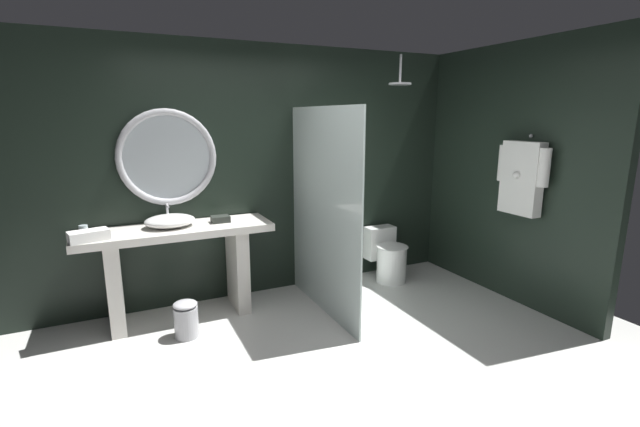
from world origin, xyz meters
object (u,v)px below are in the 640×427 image
(toilet, at_px, (388,256))
(folded_hand_towel, at_px, (89,236))
(tissue_box, at_px, (220,219))
(round_wall_mirror, at_px, (168,158))
(tumbler_cup, at_px, (84,230))
(vessel_sink, at_px, (170,221))
(rain_shower_head, at_px, (400,82))
(hanging_bathrobe, at_px, (522,176))
(waste_bin, at_px, (186,319))

(toilet, bearing_deg, folded_hand_towel, -176.95)
(tissue_box, distance_m, folded_hand_towel, 1.13)
(tissue_box, bearing_deg, round_wall_mirror, 150.74)
(tumbler_cup, xyz_separation_m, round_wall_mirror, (0.75, 0.21, 0.57))
(round_wall_mirror, xyz_separation_m, folded_hand_towel, (-0.70, -0.42, -0.57))
(tissue_box, bearing_deg, vessel_sink, 178.75)
(folded_hand_towel, bearing_deg, rain_shower_head, -0.17)
(tumbler_cup, bearing_deg, folded_hand_towel, -77.73)
(round_wall_mirror, bearing_deg, vessel_sink, -101.89)
(hanging_bathrobe, bearing_deg, rain_shower_head, 130.24)
(tissue_box, distance_m, rain_shower_head, 2.30)
(tumbler_cup, bearing_deg, toilet, -0.99)
(rain_shower_head, bearing_deg, round_wall_mirror, 169.37)
(toilet, distance_m, folded_hand_towel, 3.11)
(tissue_box, relative_size, round_wall_mirror, 0.19)
(tumbler_cup, height_order, folded_hand_towel, same)
(folded_hand_towel, bearing_deg, hanging_bathrobe, -14.06)
(tumbler_cup, height_order, round_wall_mirror, round_wall_mirror)
(toilet, bearing_deg, vessel_sink, 179.08)
(toilet, height_order, waste_bin, toilet)
(rain_shower_head, bearing_deg, vessel_sink, 174.91)
(rain_shower_head, height_order, folded_hand_towel, rain_shower_head)
(toilet, height_order, folded_hand_towel, folded_hand_towel)
(vessel_sink, bearing_deg, folded_hand_towel, -163.08)
(toilet, bearing_deg, tumbler_cup, 179.01)
(tumbler_cup, relative_size, waste_bin, 0.26)
(vessel_sink, xyz_separation_m, tumbler_cup, (-0.70, 0.01, -0.01))
(rain_shower_head, bearing_deg, folded_hand_towel, 179.83)
(round_wall_mirror, distance_m, folded_hand_towel, 1.00)
(rain_shower_head, height_order, hanging_bathrobe, rain_shower_head)
(round_wall_mirror, bearing_deg, hanging_bathrobe, -23.94)
(vessel_sink, height_order, folded_hand_towel, vessel_sink)
(hanging_bathrobe, bearing_deg, tissue_box, 156.93)
(tumbler_cup, xyz_separation_m, rain_shower_head, (3.05, -0.22, 1.30))
(waste_bin, relative_size, folded_hand_towel, 1.11)
(tissue_box, height_order, folded_hand_towel, folded_hand_towel)
(round_wall_mirror, bearing_deg, rain_shower_head, -10.63)
(tumbler_cup, height_order, tissue_box, tumbler_cup)
(waste_bin, height_order, folded_hand_towel, folded_hand_towel)
(vessel_sink, relative_size, tumbler_cup, 5.15)
(hanging_bathrobe, bearing_deg, round_wall_mirror, 156.06)
(vessel_sink, distance_m, waste_bin, 0.90)
(waste_bin, bearing_deg, tumbler_cup, 146.91)
(tissue_box, xyz_separation_m, round_wall_mirror, (-0.41, 0.23, 0.58))
(toilet, bearing_deg, round_wall_mirror, 173.65)
(tissue_box, xyz_separation_m, rain_shower_head, (1.88, -0.20, 1.31))
(hanging_bathrobe, relative_size, folded_hand_towel, 2.59)
(tumbler_cup, bearing_deg, hanging_bathrobe, -16.88)
(tissue_box, bearing_deg, waste_bin, -134.19)
(tissue_box, height_order, rain_shower_head, rain_shower_head)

